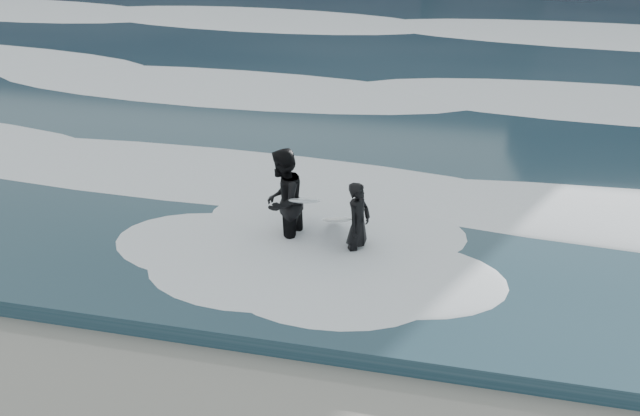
# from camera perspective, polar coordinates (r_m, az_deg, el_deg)

# --- Properties ---
(sea) EXTENTS (90.00, 52.00, 0.30)m
(sea) POSITION_cam_1_polar(r_m,az_deg,el_deg) (36.10, 9.85, 13.50)
(sea) COLOR #1F3948
(sea) RESTS_ON ground
(foam_near) EXTENTS (60.00, 3.20, 0.20)m
(foam_near) POSITION_cam_1_polar(r_m,az_deg,el_deg) (16.90, 3.94, 1.84)
(foam_near) COLOR white
(foam_near) RESTS_ON sea
(foam_mid) EXTENTS (60.00, 4.00, 0.24)m
(foam_mid) POSITION_cam_1_polar(r_m,az_deg,el_deg) (23.44, 7.08, 8.34)
(foam_mid) COLOR white
(foam_mid) RESTS_ON sea
(foam_far) EXTENTS (60.00, 4.80, 0.30)m
(foam_far) POSITION_cam_1_polar(r_m,az_deg,el_deg) (32.13, 9.25, 12.72)
(foam_far) COLOR white
(foam_far) RESTS_ON sea
(surfer_left) EXTENTS (1.16, 1.87, 1.59)m
(surfer_left) POSITION_cam_1_polar(r_m,az_deg,el_deg) (14.13, 2.39, -1.12)
(surfer_left) COLOR black
(surfer_left) RESTS_ON ground
(surfer_right) EXTENTS (1.18, 1.80, 2.00)m
(surfer_right) POSITION_cam_1_polar(r_m,az_deg,el_deg) (14.48, -2.57, 0.44)
(surfer_right) COLOR black
(surfer_right) RESTS_ON ground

